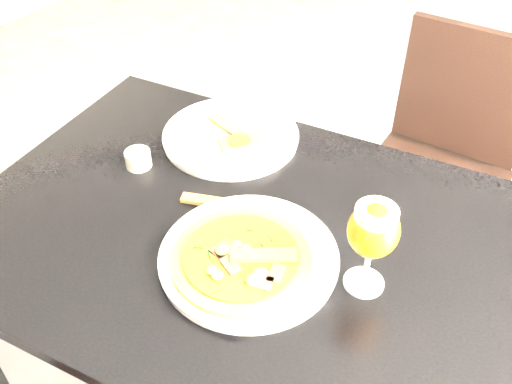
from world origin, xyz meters
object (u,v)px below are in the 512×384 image
Objects in this scene: beer_glass at (373,231)px; pizza at (242,258)px; dining_table at (257,264)px; chair_far at (438,165)px.

pizza is at bearing -155.30° from beer_glass.
dining_table is 0.32m from beer_glass.
chair_far is 3.33× the size of pizza.
chair_far is at bearing 82.62° from pizza.
pizza is 1.40× the size of beer_glass.
beer_glass is at bearing 24.70° from pizza.
dining_table is at bearing -102.57° from chair_far.
chair_far is (0.14, 0.77, -0.18)m from dining_table.
dining_table is at bearing 107.35° from pizza.
beer_glass is at bearing -85.44° from chair_far.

